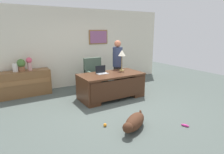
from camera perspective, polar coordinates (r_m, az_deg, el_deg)
ground_plane at (r=5.16m, az=1.89°, el=-8.77°), size 12.00×12.00×0.00m
back_wall at (r=7.12m, az=-9.60°, el=8.52°), size 7.00×0.16×2.70m
desk at (r=5.71m, az=-0.16°, el=-2.29°), size 1.85×0.95×0.73m
credenza at (r=6.47m, az=-24.19°, el=-1.70°), size 1.47×0.50×0.77m
armchair at (r=6.47m, az=-5.06°, el=0.31°), size 0.60×0.59×1.07m
person_standing at (r=6.45m, az=1.62°, el=3.64°), size 0.32×0.32×1.64m
dog_lying at (r=4.05m, az=6.54°, el=-13.07°), size 0.81×0.64×0.30m
laptop at (r=5.66m, az=-3.13°, el=1.61°), size 0.32×0.22×0.22m
desk_lamp at (r=5.99m, az=2.91°, el=6.69°), size 0.22×0.22×0.64m
vase_with_flowers at (r=6.37m, az=-23.14°, el=3.83°), size 0.17×0.17×0.39m
vase_empty at (r=6.35m, az=-26.58°, el=2.48°), size 0.15×0.15×0.24m
potted_plant at (r=6.35m, az=-25.14°, el=3.34°), size 0.24×0.24×0.36m
dog_toy_ball at (r=4.18m, az=-2.07°, el=-13.91°), size 0.07×0.07×0.07m
dog_toy_bone at (r=4.46m, az=20.69°, el=-13.16°), size 0.11×0.17×0.05m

